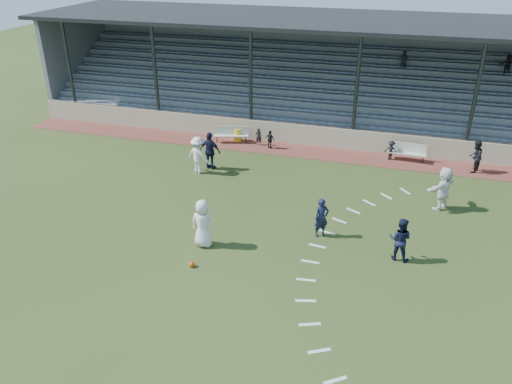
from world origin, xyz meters
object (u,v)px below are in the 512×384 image
official (475,157)px  football (192,264)px  player_white_lead (203,223)px  bench_right (407,150)px  trash_bin (238,135)px  player_navy_lead (321,218)px  bench_left (232,133)px

official → football: bearing=-20.1°
official → player_white_lead: bearing=-24.2°
football → bench_right: bearing=59.3°
trash_bin → player_white_lead: bearing=-78.6°
bench_right → player_navy_lead: size_ratio=1.21×
bench_left → trash_bin: (0.27, 0.26, -0.19)m
bench_left → trash_bin: bearing=27.6°
trash_bin → player_navy_lead: (6.51, -9.04, 0.43)m
official → player_navy_lead: bearing=-15.9°
football → player_white_lead: bearing=94.1°
bench_left → player_white_lead: bearing=-92.9°
bench_left → official: bearing=-17.9°
bench_right → trash_bin: 9.67m
trash_bin → football: size_ratio=3.48×
bench_left → official: 13.28m
player_white_lead → football: bearing=94.3°
bench_right → player_white_lead: player_white_lead is taller
official → bench_right: bearing=-77.8°
bench_right → player_white_lead: size_ratio=1.02×
player_navy_lead → official: (6.48, 8.32, 0.03)m
player_white_lead → bench_left: bearing=-76.8°
bench_right → player_navy_lead: bearing=-106.1°
football → bench_left: bearing=102.0°
bench_left → player_white_lead: (2.50, -10.77, 0.40)m
player_white_lead → official: player_white_lead is taller
player_white_lead → player_navy_lead: bearing=-154.9°
bench_left → football: size_ratio=9.34×
player_navy_lead → official: official is taller
bench_left → player_navy_lead: 11.10m
player_white_lead → player_navy_lead: (4.29, 2.00, -0.16)m
bench_left → trash_bin: bench_left is taller
bench_left → player_navy_lead: player_navy_lead is taller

